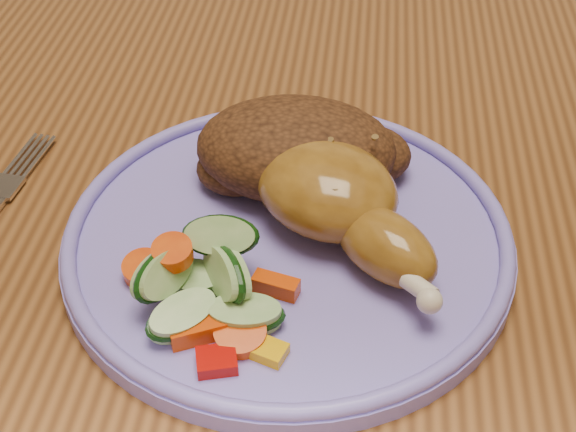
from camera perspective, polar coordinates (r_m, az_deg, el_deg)
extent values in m
cube|color=brown|center=(0.62, 4.68, 3.71)|extent=(0.90, 1.40, 0.04)
cube|color=brown|center=(1.42, -11.13, 8.19)|extent=(0.06, 0.06, 0.71)
cube|color=#4C2D16|center=(1.24, 5.03, 7.99)|extent=(0.42, 0.42, 0.04)
cylinder|color=#4C2D16|center=(1.26, -4.09, -4.64)|extent=(0.04, 0.04, 0.41)
cylinder|color=#4C2D16|center=(1.53, -1.96, 4.98)|extent=(0.04, 0.04, 0.41)
cylinder|color=#4C2D16|center=(1.26, 12.35, -5.77)|extent=(0.04, 0.04, 0.41)
cylinder|color=#4C2D16|center=(1.53, 11.56, 4.05)|extent=(0.04, 0.04, 0.41)
cylinder|color=#7B6DD5|center=(0.51, 0.00, -1.77)|extent=(0.29, 0.29, 0.01)
torus|color=#7B6DD5|center=(0.51, 0.00, -0.85)|extent=(0.28, 0.28, 0.01)
ellipsoid|color=#90621E|center=(0.50, 2.74, 2.00)|extent=(0.12, 0.12, 0.05)
ellipsoid|color=#90621E|center=(0.48, 6.93, -2.07)|extent=(0.08, 0.08, 0.04)
sphere|color=beige|center=(0.45, 10.03, -5.98)|extent=(0.01, 0.01, 0.01)
ellipsoid|color=#4C2913|center=(0.54, 0.58, 4.81)|extent=(0.13, 0.10, 0.06)
ellipsoid|color=#4C2913|center=(0.55, 5.31, 4.40)|extent=(0.07, 0.05, 0.04)
ellipsoid|color=#4C2913|center=(0.54, -3.63, 3.39)|extent=(0.06, 0.05, 0.03)
cube|color=#A50A05|center=(0.44, -5.10, -10.23)|extent=(0.03, 0.02, 0.01)
cube|color=#E5A507|center=(0.44, -1.31, -9.61)|extent=(0.02, 0.02, 0.01)
cylinder|color=#E64D07|center=(0.46, -8.22, -2.59)|extent=(0.02, 0.02, 0.01)
cylinder|color=#E64D07|center=(0.45, -3.40, -8.42)|extent=(0.03, 0.03, 0.01)
cylinder|color=#E64D07|center=(0.49, -10.20, -3.78)|extent=(0.03, 0.03, 0.02)
cube|color=#E64D07|center=(0.45, -6.44, -8.15)|extent=(0.03, 0.02, 0.01)
cube|color=#E64D07|center=(0.47, -0.87, -4.96)|extent=(0.03, 0.02, 0.01)
cylinder|color=#ABCD85|center=(0.46, -8.94, -4.06)|extent=(0.05, 0.05, 0.04)
cylinder|color=#ABCD85|center=(0.47, -4.83, -1.42)|extent=(0.04, 0.04, 0.04)
cylinder|color=#ABCD85|center=(0.45, -7.54, -7.05)|extent=(0.06, 0.06, 0.02)
cylinder|color=#ABCD85|center=(0.47, -6.90, -4.54)|extent=(0.04, 0.04, 0.02)
cylinder|color=#ABCD85|center=(0.46, -4.36, -4.08)|extent=(0.04, 0.05, 0.04)
cylinder|color=#ABCD85|center=(0.45, -3.09, -7.03)|extent=(0.04, 0.05, 0.02)
cube|color=silver|center=(0.59, -19.49, 1.97)|extent=(0.03, 0.08, 0.00)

